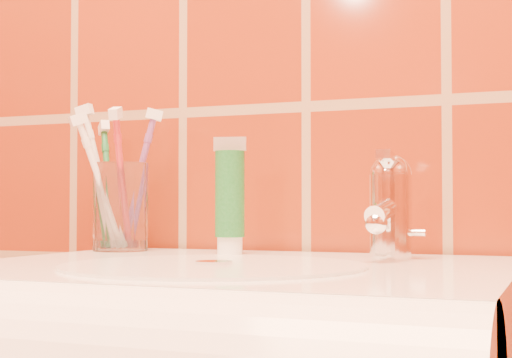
% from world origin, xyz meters
% --- Properties ---
extents(glass_tumbler, '(0.09, 0.09, 0.12)m').
position_xyz_m(glass_tumbler, '(-0.23, 1.11, 0.91)').
color(glass_tumbler, white).
rests_on(glass_tumbler, pedestal_sink).
extents(toothpaste_tube, '(0.04, 0.04, 0.15)m').
position_xyz_m(toothpaste_tube, '(-0.07, 1.10, 0.92)').
color(toothpaste_tube, white).
rests_on(toothpaste_tube, pedestal_sink).
extents(faucet, '(0.05, 0.11, 0.12)m').
position_xyz_m(faucet, '(0.14, 1.09, 0.91)').
color(faucet, white).
rests_on(faucet, pedestal_sink).
extents(toothbrush_0, '(0.11, 0.10, 0.20)m').
position_xyz_m(toothbrush_0, '(-0.22, 1.13, 0.94)').
color(toothbrush_0, '#7C428D').
rests_on(toothbrush_0, glass_tumbler).
extents(toothbrush_1, '(0.14, 0.14, 0.20)m').
position_xyz_m(toothbrush_1, '(-0.26, 1.13, 0.94)').
color(toothbrush_1, '#1D6E37').
rests_on(toothbrush_1, glass_tumbler).
extents(toothbrush_2, '(0.13, 0.14, 0.20)m').
position_xyz_m(toothbrush_2, '(-0.24, 1.08, 0.94)').
color(toothbrush_2, white).
rests_on(toothbrush_2, glass_tumbler).
extents(toothbrush_3, '(0.06, 0.13, 0.20)m').
position_xyz_m(toothbrush_3, '(-0.22, 1.09, 0.94)').
color(toothbrush_3, '#B1252C').
rests_on(toothbrush_3, glass_tumbler).
extents(toothbrush_4, '(0.09, 0.08, 0.20)m').
position_xyz_m(toothbrush_4, '(-0.25, 1.10, 0.95)').
color(toothbrush_4, silver).
rests_on(toothbrush_4, glass_tumbler).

